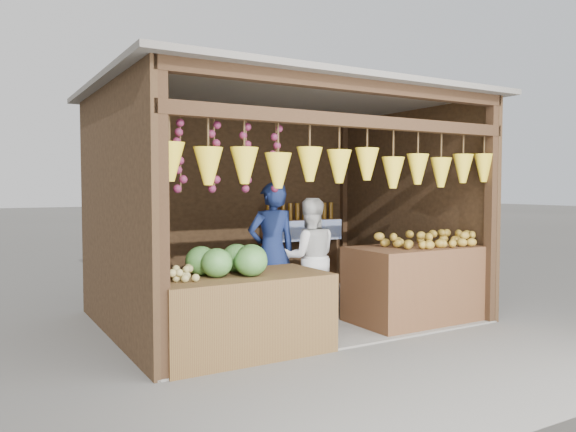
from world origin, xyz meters
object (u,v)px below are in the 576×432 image
object	(u,v)px
man_standing	(272,252)
woman_standing	(310,258)
counter_left	(240,314)
vendor_seated	(137,255)
counter_right	(419,284)

from	to	relation	value
man_standing	woman_standing	size ratio (longest dim) A/B	1.13
counter_left	man_standing	size ratio (longest dim) A/B	1.02
woman_standing	vendor_seated	distance (m)	2.01
counter_right	counter_left	bearing A→B (deg)	-177.55
counter_left	counter_right	distance (m)	2.35
counter_left	counter_right	size ratio (longest dim) A/B	1.00
counter_left	woman_standing	world-z (taller)	woman_standing
counter_right	vendor_seated	xyz separation A→B (m)	(-2.97, 1.15, 0.39)
counter_right	man_standing	size ratio (longest dim) A/B	1.02
counter_left	man_standing	distance (m)	1.37
counter_left	man_standing	xyz separation A→B (m)	(0.87, 0.97, 0.44)
counter_right	woman_standing	xyz separation A→B (m)	(-0.99, 0.82, 0.28)
woman_standing	vendor_seated	bearing A→B (deg)	10.65
counter_left	woman_standing	xyz separation A→B (m)	(1.36, 0.92, 0.34)
man_standing	counter_left	bearing A→B (deg)	53.19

